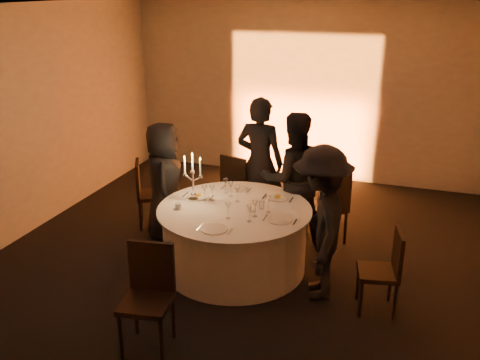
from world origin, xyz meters
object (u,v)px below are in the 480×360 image
(candelabra, at_px, (193,184))
(banquet_table, at_px, (235,238))
(chair_back_left, at_px, (238,184))
(guest_back_right, at_px, (293,179))
(coffee_cup, at_px, (178,206))
(chair_right, at_px, (386,267))
(guest_left, at_px, (164,182))
(guest_right, at_px, (321,223))
(chair_left, at_px, (147,190))
(chair_back_right, at_px, (330,204))
(guest_back_left, at_px, (260,163))
(chair_front, at_px, (149,290))

(candelabra, bearing_deg, banquet_table, -8.27)
(candelabra, bearing_deg, chair_back_left, 83.56)
(candelabra, bearing_deg, guest_back_right, 39.78)
(coffee_cup, bearing_deg, chair_back_left, 82.46)
(chair_back_left, height_order, coffee_cup, chair_back_left)
(chair_right, xyz_separation_m, guest_left, (-2.90, 0.83, 0.29))
(guest_left, distance_m, guest_right, 2.32)
(guest_back_right, bearing_deg, guest_left, -11.60)
(chair_left, height_order, guest_right, guest_right)
(chair_back_left, height_order, guest_right, guest_right)
(chair_back_left, relative_size, chair_back_right, 0.99)
(banquet_table, bearing_deg, guest_right, -13.59)
(chair_left, height_order, chair_back_right, chair_back_right)
(chair_right, bearing_deg, guest_back_left, -143.61)
(chair_front, xyz_separation_m, candelabra, (-0.28, 1.69, 0.41))
(chair_right, bearing_deg, chair_back_right, -161.12)
(chair_back_left, xyz_separation_m, candelabra, (-0.14, -1.23, 0.42))
(chair_left, relative_size, guest_left, 0.60)
(candelabra, bearing_deg, chair_left, 146.89)
(guest_back_left, bearing_deg, chair_front, 90.11)
(chair_back_left, distance_m, candelabra, 1.31)
(chair_back_left, distance_m, guest_back_left, 0.48)
(guest_left, bearing_deg, candelabra, -147.72)
(banquet_table, bearing_deg, chair_front, -99.57)
(chair_back_right, height_order, candelabra, candelabra)
(chair_back_right, bearing_deg, chair_right, 80.58)
(chair_left, relative_size, chair_front, 0.94)
(guest_left, bearing_deg, chair_right, -129.17)
(guest_back_right, bearing_deg, chair_left, -21.23)
(chair_back_left, relative_size, chair_right, 1.09)
(guest_back_right, bearing_deg, candelabra, 12.96)
(coffee_cup, bearing_deg, chair_right, -3.10)
(coffee_cup, bearing_deg, chair_left, 134.66)
(banquet_table, distance_m, guest_left, 1.31)
(chair_right, bearing_deg, coffee_cup, -105.13)
(guest_back_right, bearing_deg, banquet_table, 36.36)
(banquet_table, distance_m, coffee_cup, 0.77)
(coffee_cup, distance_m, candelabra, 0.35)
(banquet_table, height_order, chair_left, chair_left)
(chair_back_right, height_order, chair_right, chair_back_right)
(chair_left, bearing_deg, banquet_table, -142.69)
(banquet_table, relative_size, guest_left, 1.14)
(chair_back_right, xyz_separation_m, chair_front, (-1.23, -2.61, 0.01))
(banquet_table, height_order, chair_front, chair_front)
(banquet_table, xyz_separation_m, guest_left, (-1.14, 0.49, 0.41))
(guest_right, distance_m, coffee_cup, 1.67)
(chair_back_right, bearing_deg, chair_front, 24.48)
(banquet_table, xyz_separation_m, chair_front, (-0.27, -1.61, 0.18))
(guest_back_left, relative_size, candelabra, 3.04)
(guest_right, bearing_deg, guest_back_right, -167.30)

